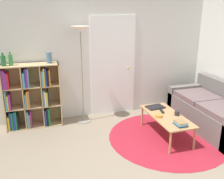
% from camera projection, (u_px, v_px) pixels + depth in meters
% --- Properties ---
extents(ground_plane, '(14.00, 14.00, 0.00)m').
position_uv_depth(ground_plane, '(153.00, 176.00, 3.32)').
color(ground_plane, gray).
extents(wall_back, '(7.28, 0.11, 2.60)m').
position_uv_depth(wall_back, '(106.00, 53.00, 5.00)').
color(wall_back, silver).
rests_on(wall_back, ground_plane).
extents(rug, '(2.02, 2.02, 0.01)m').
position_uv_depth(rug, '(167.00, 137.00, 4.33)').
color(rug, maroon).
rests_on(rug, ground_plane).
extents(bookshelf, '(1.00, 0.34, 1.19)m').
position_uv_depth(bookshelf, '(30.00, 97.00, 4.60)').
color(bookshelf, tan).
rests_on(bookshelf, ground_plane).
extents(floor_lamp, '(0.34, 0.34, 1.84)m').
position_uv_depth(floor_lamp, '(81.00, 41.00, 4.48)').
color(floor_lamp, gray).
rests_on(floor_lamp, ground_plane).
extents(couch, '(0.86, 1.81, 0.82)m').
position_uv_depth(couch, '(215.00, 112.00, 4.64)').
color(couch, '#66605B').
rests_on(couch, ground_plane).
extents(coffee_table, '(0.50, 1.13, 0.40)m').
position_uv_depth(coffee_table, '(166.00, 117.00, 4.26)').
color(coffee_table, '#AD7F51').
rests_on(coffee_table, ground_plane).
extents(laptop, '(0.34, 0.26, 0.02)m').
position_uv_depth(laptop, '(155.00, 107.00, 4.58)').
color(laptop, black).
rests_on(laptop, coffee_table).
extents(bowl, '(0.12, 0.12, 0.04)m').
position_uv_depth(bowl, '(158.00, 116.00, 4.17)').
color(bowl, orange).
rests_on(bowl, coffee_table).
extents(book_stack_on_table, '(0.16, 0.20, 0.07)m').
position_uv_depth(book_stack_on_table, '(180.00, 123.00, 3.86)').
color(book_stack_on_table, navy).
rests_on(book_stack_on_table, coffee_table).
extents(cup, '(0.08, 0.08, 0.08)m').
position_uv_depth(cup, '(177.00, 113.00, 4.23)').
color(cup, '#28282D').
rests_on(cup, coffee_table).
extents(remote, '(0.07, 0.17, 0.02)m').
position_uv_depth(remote, '(162.00, 111.00, 4.39)').
color(remote, black).
rests_on(remote, coffee_table).
extents(bottle_left, '(0.08, 0.08, 0.23)m').
position_uv_depth(bottle_left, '(3.00, 61.00, 4.25)').
color(bottle_left, '#236633').
rests_on(bottle_left, bookshelf).
extents(bottle_middle, '(0.07, 0.07, 0.24)m').
position_uv_depth(bottle_middle, '(11.00, 60.00, 4.30)').
color(bottle_middle, '#2D8438').
rests_on(bottle_middle, bookshelf).
extents(vase_on_shelf, '(0.10, 0.10, 0.20)m').
position_uv_depth(vase_on_shelf, '(49.00, 58.00, 4.49)').
color(vase_on_shelf, slate).
rests_on(vase_on_shelf, bookshelf).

